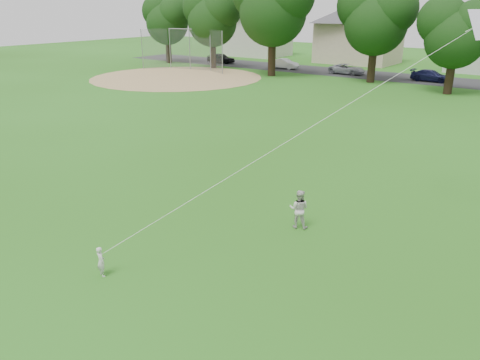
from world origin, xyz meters
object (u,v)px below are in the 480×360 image
Objects in this scene: toddler at (101,261)px; baseball_backstop at (187,50)px; older_boy at (299,209)px; kite at (301,133)px.

baseball_backstop is (-28.36, 34.88, 1.85)m from toddler.
toddler is at bearing 45.34° from older_boy.
toddler is 44.99m from baseball_backstop.
older_boy is 0.13× the size of baseball_backstop.
kite is at bearing 98.05° from older_boy.
kite reaches higher than baseball_backstop.
kite is 43.65m from baseball_backstop.
kite is at bearing -108.11° from toddler.
toddler is 6.68m from older_boy.
toddler is 0.07× the size of kite.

